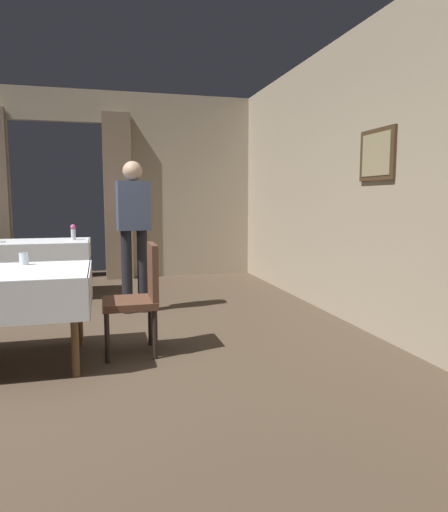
% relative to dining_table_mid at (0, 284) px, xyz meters
% --- Properties ---
extents(ground, '(10.08, 10.08, 0.00)m').
position_rel_dining_table_mid_xyz_m(ground, '(0.13, -0.19, -0.65)').
color(ground, '#4C3D2D').
extents(wall_right, '(0.16, 8.40, 3.00)m').
position_rel_dining_table_mid_xyz_m(wall_right, '(3.33, -0.19, 0.85)').
color(wall_right, tan).
rests_on(wall_right, ground).
extents(wall_back, '(6.40, 0.27, 3.00)m').
position_rel_dining_table_mid_xyz_m(wall_back, '(0.13, 3.99, 0.87)').
color(wall_back, tan).
rests_on(wall_back, ground).
extents(dining_table_mid, '(1.35, 1.01, 0.75)m').
position_rel_dining_table_mid_xyz_m(dining_table_mid, '(0.00, 0.00, 0.00)').
color(dining_table_mid, brown).
rests_on(dining_table_mid, ground).
extents(dining_table_far, '(1.35, 0.92, 0.75)m').
position_rel_dining_table_mid_xyz_m(dining_table_far, '(-0.06, 2.69, 0.01)').
color(dining_table_far, brown).
rests_on(dining_table_far, ground).
extents(chair_mid_right, '(0.44, 0.44, 0.93)m').
position_rel_dining_table_mid_xyz_m(chair_mid_right, '(1.06, 0.04, -0.13)').
color(chair_mid_right, black).
rests_on(chair_mid_right, ground).
extents(glass_mid_b, '(0.07, 0.07, 0.10)m').
position_rel_dining_table_mid_xyz_m(glass_mid_b, '(0.13, 0.32, 0.15)').
color(glass_mid_b, silver).
rests_on(glass_mid_b, dining_table_mid).
extents(flower_vase_far, '(0.07, 0.07, 0.21)m').
position_rel_dining_table_mid_xyz_m(flower_vase_far, '(0.40, 2.73, 0.21)').
color(flower_vase_far, silver).
rests_on(flower_vase_far, dining_table_far).
extents(person_waiter_by_doorway, '(0.38, 0.25, 1.72)m').
position_rel_dining_table_mid_xyz_m(person_waiter_by_doorway, '(1.13, 1.49, 0.37)').
color(person_waiter_by_doorway, black).
rests_on(person_waiter_by_doorway, ground).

